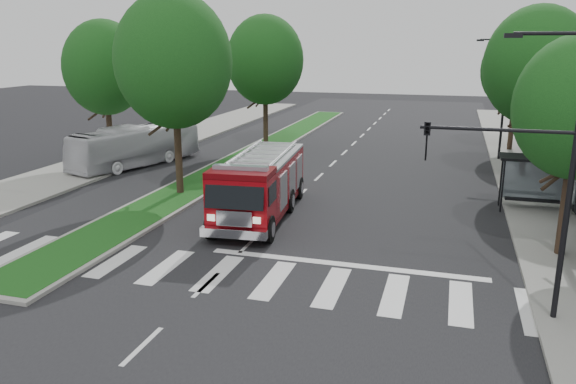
% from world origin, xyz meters
% --- Properties ---
extents(ground, '(140.00, 140.00, 0.00)m').
position_xyz_m(ground, '(0.00, 0.00, 0.00)').
color(ground, black).
rests_on(ground, ground).
extents(sidewalk_right, '(5.00, 80.00, 0.15)m').
position_xyz_m(sidewalk_right, '(12.50, 10.00, 0.07)').
color(sidewalk_right, gray).
rests_on(sidewalk_right, ground).
extents(sidewalk_left, '(5.00, 80.00, 0.15)m').
position_xyz_m(sidewalk_left, '(-14.50, 10.00, 0.07)').
color(sidewalk_left, gray).
rests_on(sidewalk_left, ground).
extents(median, '(3.00, 50.00, 0.15)m').
position_xyz_m(median, '(-6.00, 18.00, 0.08)').
color(median, gray).
rests_on(median, ground).
extents(bus_shelter, '(3.20, 1.60, 2.61)m').
position_xyz_m(bus_shelter, '(11.20, 8.15, 2.04)').
color(bus_shelter, black).
rests_on(bus_shelter, ground).
extents(tree_right_mid, '(5.60, 5.60, 9.72)m').
position_xyz_m(tree_right_mid, '(11.50, 14.00, 6.49)').
color(tree_right_mid, black).
rests_on(tree_right_mid, ground).
extents(tree_right_far, '(5.00, 5.00, 8.73)m').
position_xyz_m(tree_right_far, '(11.50, 24.00, 5.84)').
color(tree_right_far, black).
rests_on(tree_right_far, ground).
extents(tree_median_near, '(5.80, 5.80, 10.16)m').
position_xyz_m(tree_median_near, '(-6.00, 6.00, 6.81)').
color(tree_median_near, black).
rests_on(tree_median_near, ground).
extents(tree_median_far, '(5.60, 5.60, 9.72)m').
position_xyz_m(tree_median_far, '(-6.00, 20.00, 6.49)').
color(tree_median_far, black).
rests_on(tree_median_far, ground).
extents(tree_left_mid, '(5.20, 5.20, 9.16)m').
position_xyz_m(tree_left_mid, '(-14.00, 12.00, 6.16)').
color(tree_left_mid, black).
rests_on(tree_left_mid, ground).
extents(streetlight_right_near, '(4.08, 0.22, 8.00)m').
position_xyz_m(streetlight_right_near, '(9.61, -3.50, 4.67)').
color(streetlight_right_near, black).
rests_on(streetlight_right_near, ground).
extents(streetlight_right_far, '(2.11, 0.20, 8.00)m').
position_xyz_m(streetlight_right_far, '(10.35, 20.00, 4.48)').
color(streetlight_right_far, black).
rests_on(streetlight_right_far, ground).
extents(fire_engine, '(3.37, 8.91, 3.02)m').
position_xyz_m(fire_engine, '(-0.77, 3.67, 1.45)').
color(fire_engine, '#5C0509').
rests_on(fire_engine, ground).
extents(city_bus, '(4.88, 9.64, 2.62)m').
position_xyz_m(city_bus, '(-12.00, 11.80, 1.31)').
color(city_bus, silver).
rests_on(city_bus, ground).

